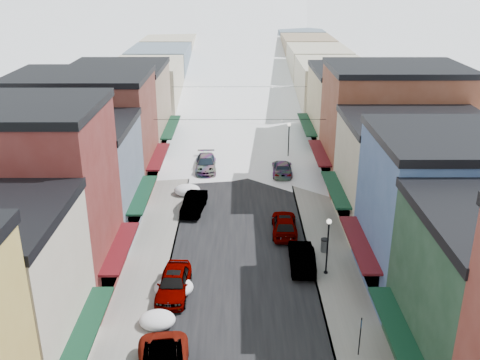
{
  "coord_description": "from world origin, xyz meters",
  "views": [
    {
      "loc": [
        -0.15,
        -9.27,
        19.62
      ],
      "look_at": [
        0.0,
        32.96,
        2.81
      ],
      "focal_mm": 40.0,
      "sensor_mm": 36.0,
      "label": 1
    }
  ],
  "objects_px": {
    "trash_can": "(325,245)",
    "car_green_sedan": "(302,257)",
    "car_silver_sedan": "(174,283)",
    "car_dark_hatch": "(194,203)",
    "streetlamp_near": "(328,240)"
  },
  "relations": [
    {
      "from": "trash_can",
      "to": "car_green_sedan",
      "type": "bearing_deg",
      "value": -134.71
    },
    {
      "from": "car_silver_sedan",
      "to": "car_dark_hatch",
      "type": "distance_m",
      "value": 12.63
    },
    {
      "from": "car_silver_sedan",
      "to": "car_dark_hatch",
      "type": "height_order",
      "value": "car_silver_sedan"
    },
    {
      "from": "car_silver_sedan",
      "to": "car_green_sedan",
      "type": "xyz_separation_m",
      "value": [
        8.6,
        3.36,
        -0.05
      ]
    },
    {
      "from": "car_green_sedan",
      "to": "trash_can",
      "type": "relative_size",
      "value": 4.66
    },
    {
      "from": "car_silver_sedan",
      "to": "trash_can",
      "type": "relative_size",
      "value": 4.8
    },
    {
      "from": "car_dark_hatch",
      "to": "streetlamp_near",
      "type": "bearing_deg",
      "value": -39.52
    },
    {
      "from": "car_dark_hatch",
      "to": "trash_can",
      "type": "height_order",
      "value": "car_dark_hatch"
    },
    {
      "from": "trash_can",
      "to": "streetlamp_near",
      "type": "height_order",
      "value": "streetlamp_near"
    },
    {
      "from": "car_green_sedan",
      "to": "trash_can",
      "type": "height_order",
      "value": "car_green_sedan"
    },
    {
      "from": "car_silver_sedan",
      "to": "car_green_sedan",
      "type": "bearing_deg",
      "value": 23.74
    },
    {
      "from": "car_silver_sedan",
      "to": "streetlamp_near",
      "type": "xyz_separation_m",
      "value": [
        10.14,
        2.26,
        1.9
      ]
    },
    {
      "from": "car_green_sedan",
      "to": "streetlamp_near",
      "type": "height_order",
      "value": "streetlamp_near"
    },
    {
      "from": "car_dark_hatch",
      "to": "trash_can",
      "type": "xyz_separation_m",
      "value": [
        10.16,
        -7.36,
        -0.09
      ]
    },
    {
      "from": "car_silver_sedan",
      "to": "car_dark_hatch",
      "type": "bearing_deg",
      "value": 90.91
    }
  ]
}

